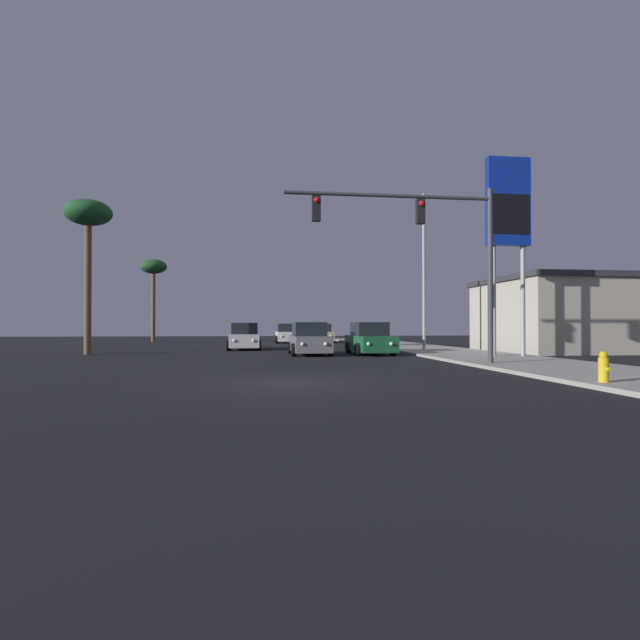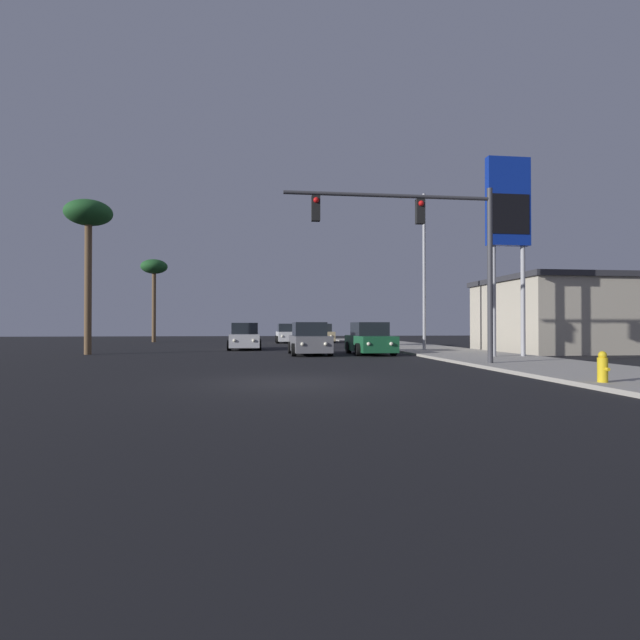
% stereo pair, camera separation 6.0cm
% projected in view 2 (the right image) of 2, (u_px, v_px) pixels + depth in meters
% --- Properties ---
extents(ground_plane, '(120.00, 120.00, 0.00)m').
position_uv_depth(ground_plane, '(287.00, 382.00, 13.19)').
color(ground_plane, black).
extents(sidewalk_right, '(5.00, 60.00, 0.12)m').
position_uv_depth(sidewalk_right, '(470.00, 355.00, 24.29)').
color(sidewalk_right, '#9E998E').
rests_on(sidewalk_right, ground).
extents(building_gas_station, '(10.30, 8.30, 4.30)m').
position_uv_depth(building_gas_station, '(580.00, 314.00, 29.23)').
color(building_gas_station, '#B2A893').
rests_on(building_gas_station, ground).
extents(car_white, '(2.04, 4.33, 1.68)m').
position_uv_depth(car_white, '(287.00, 334.00, 43.51)').
color(car_white, silver).
rests_on(car_white, ground).
extents(car_silver, '(2.04, 4.32, 1.68)m').
position_uv_depth(car_silver, '(245.00, 337.00, 31.39)').
color(car_silver, '#B7B7BC').
rests_on(car_silver, ground).
extents(car_grey, '(2.04, 4.33, 1.68)m').
position_uv_depth(car_grey, '(309.00, 340.00, 25.77)').
color(car_grey, slate).
rests_on(car_grey, ground).
extents(car_green, '(2.04, 4.34, 1.68)m').
position_uv_depth(car_green, '(370.00, 340.00, 26.04)').
color(car_green, '#195933').
rests_on(car_green, ground).
extents(car_tan, '(2.04, 4.32, 1.68)m').
position_uv_depth(car_tan, '(321.00, 334.00, 44.38)').
color(car_tan, tan).
rests_on(car_tan, ground).
extents(traffic_light_mast, '(7.77, 0.36, 6.50)m').
position_uv_depth(traffic_light_mast, '(432.00, 237.00, 18.24)').
color(traffic_light_mast, '#38383D').
rests_on(traffic_light_mast, sidewalk_right).
extents(street_lamp, '(1.74, 0.24, 9.00)m').
position_uv_depth(street_lamp, '(422.00, 263.00, 28.69)').
color(street_lamp, '#99999E').
rests_on(street_lamp, sidewalk_right).
extents(gas_station_sign, '(2.00, 0.42, 9.00)m').
position_uv_depth(gas_station_sign, '(508.00, 213.00, 22.54)').
color(gas_station_sign, '#99999E').
rests_on(gas_station_sign, sidewalk_right).
extents(fire_hydrant, '(0.24, 0.34, 0.76)m').
position_uv_depth(fire_hydrant, '(603.00, 367.00, 12.14)').
color(fire_hydrant, gold).
rests_on(fire_hydrant, sidewalk_right).
extents(palm_tree_near, '(2.40, 2.40, 8.06)m').
position_uv_depth(palm_tree_near, '(88.00, 221.00, 25.98)').
color(palm_tree_near, brown).
rests_on(palm_tree_near, ground).
extents(palm_tree_far, '(2.40, 2.40, 7.60)m').
position_uv_depth(palm_tree_far, '(154.00, 271.00, 45.73)').
color(palm_tree_far, brown).
rests_on(palm_tree_far, ground).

